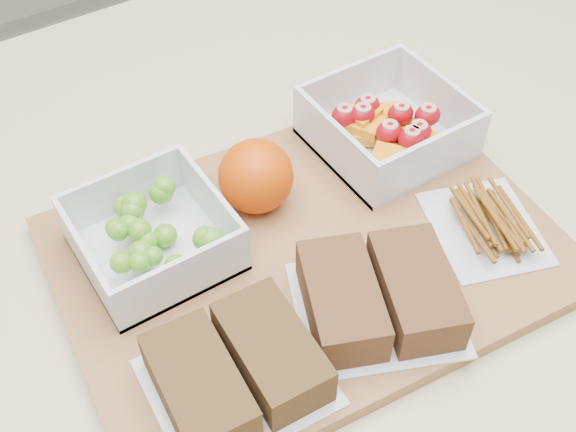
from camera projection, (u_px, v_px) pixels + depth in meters
name	position (u px, v px, depth m)	size (l,w,h in m)	color
cutting_board	(309.00, 254.00, 0.63)	(0.42, 0.30, 0.02)	#986A3F
grape_container	(153.00, 234.00, 0.61)	(0.12, 0.12, 0.05)	silver
fruit_container	(387.00, 128.00, 0.70)	(0.13, 0.13, 0.06)	silver
orange	(256.00, 176.00, 0.64)	(0.07, 0.07, 0.07)	#D64805
sandwich_bag_left	(236.00, 370.00, 0.52)	(0.13, 0.12, 0.04)	silver
sandwich_bag_center	(379.00, 296.00, 0.57)	(0.16, 0.16, 0.04)	silver
pretzel_bag	(487.00, 220.00, 0.63)	(0.12, 0.13, 0.02)	silver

